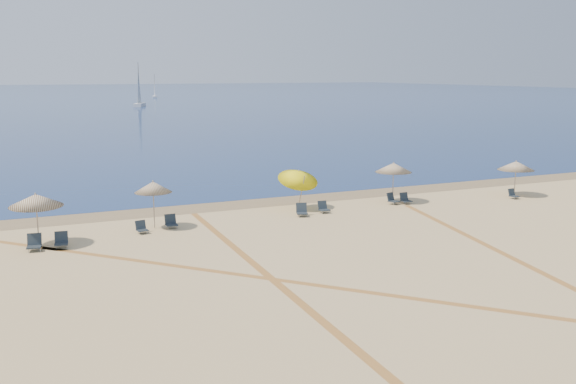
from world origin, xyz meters
The scene contains 19 objects.
ocean centered at (0.00, 225.00, 0.01)m, with size 500.00×500.00×0.00m, color #0C2151.
wet_sand centered at (0.00, 24.00, 0.00)m, with size 500.00×500.00×0.00m, color olive.
umbrella_1 centered at (-12.88, 18.77, 2.11)m, with size 2.35×2.37×2.45m.
umbrella_2 centered at (-7.35, 20.00, 2.10)m, with size 1.86×1.86×2.45m.
umbrella_3 centered at (1.16, 21.14, 1.95)m, with size 2.30×2.33×2.67m.
umbrella_4 centered at (7.27, 20.79, 2.11)m, with size 2.20×2.20×2.45m.
umbrella_5 centered at (15.50, 19.42, 1.93)m, with size 2.28×2.28×2.27m.
chair_1 centered at (-13.10, 18.05, 0.32)m, with size 0.70×0.79×0.73m.
chair_2 centered at (-11.96, 18.12, 0.30)m, with size 0.66×0.74×0.69m.
chair_3 centered at (-8.15, 19.25, 0.27)m, with size 0.58×0.66×0.61m.
chair_4 centered at (-6.57, 19.75, 0.30)m, with size 0.57×0.67×0.68m.
chair_5 centered at (0.61, 19.52, 0.31)m, with size 0.77×0.84×0.71m.
chair_6 centered at (2.09, 19.83, 0.28)m, with size 0.55×0.64×0.64m.
chair_7 centered at (6.93, 20.30, 0.30)m, with size 0.74×0.80×0.67m.
chair_8 centered at (7.70, 20.10, 0.29)m, with size 0.56×0.65×0.65m.
chair_9 centered at (14.73, 18.71, 0.27)m, with size 0.56×0.64×0.61m.
sailboat_0 centered at (29.47, 187.62, 2.19)m, with size 2.18×5.01×7.25m.
sailboat_2 centered at (15.19, 138.82, 2.99)m, with size 3.99×6.81×9.90m.
tire_tracks centered at (-1.90, 8.86, 0.00)m, with size 47.11×41.36×0.00m.
Camera 1 is at (-13.99, -11.64, 7.74)m, focal length 40.26 mm.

